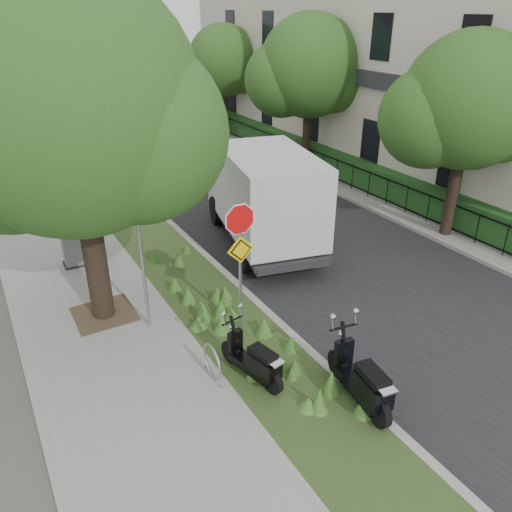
# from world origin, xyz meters

# --- Properties ---
(ground) EXTENTS (120.00, 120.00, 0.00)m
(ground) POSITION_xyz_m (0.00, 0.00, 0.00)
(ground) COLOR #4C5147
(ground) RESTS_ON ground
(sidewalk_near) EXTENTS (3.50, 60.00, 0.12)m
(sidewalk_near) POSITION_xyz_m (-4.25, 10.00, 0.06)
(sidewalk_near) COLOR gray
(sidewalk_near) RESTS_ON ground
(verge) EXTENTS (2.00, 60.00, 0.12)m
(verge) POSITION_xyz_m (-1.50, 10.00, 0.06)
(verge) COLOR #2C491F
(verge) RESTS_ON ground
(kerb_near) EXTENTS (0.20, 60.00, 0.13)m
(kerb_near) POSITION_xyz_m (-0.50, 10.00, 0.07)
(kerb_near) COLOR #9E9991
(kerb_near) RESTS_ON ground
(road) EXTENTS (7.00, 60.00, 0.01)m
(road) POSITION_xyz_m (3.00, 10.00, 0.01)
(road) COLOR black
(road) RESTS_ON ground
(kerb_far) EXTENTS (0.20, 60.00, 0.13)m
(kerb_far) POSITION_xyz_m (6.50, 10.00, 0.07)
(kerb_far) COLOR #9E9991
(kerb_far) RESTS_ON ground
(footpath_far) EXTENTS (3.20, 60.00, 0.12)m
(footpath_far) POSITION_xyz_m (8.20, 10.00, 0.06)
(footpath_far) COLOR gray
(footpath_far) RESTS_ON ground
(street_tree_main) EXTENTS (6.21, 5.54, 7.66)m
(street_tree_main) POSITION_xyz_m (-4.08, 2.86, 4.80)
(street_tree_main) COLOR black
(street_tree_main) RESTS_ON ground
(bare_post) EXTENTS (0.08, 0.08, 4.00)m
(bare_post) POSITION_xyz_m (-3.20, 1.80, 2.12)
(bare_post) COLOR #A5A8AD
(bare_post) RESTS_ON ground
(bike_hoop) EXTENTS (0.06, 0.78, 0.77)m
(bike_hoop) POSITION_xyz_m (-2.70, -0.60, 0.50)
(bike_hoop) COLOR #A5A8AD
(bike_hoop) RESTS_ON ground
(sign_assembly) EXTENTS (0.94, 0.08, 3.22)m
(sign_assembly) POSITION_xyz_m (-1.40, 0.58, 2.33)
(sign_assembly) COLOR #A5A8AD
(sign_assembly) RESTS_ON ground
(fence_far) EXTENTS (0.04, 24.00, 1.00)m
(fence_far) POSITION_xyz_m (7.20, 10.00, 0.67)
(fence_far) COLOR black
(fence_far) RESTS_ON ground
(hedge_far) EXTENTS (1.00, 24.00, 1.10)m
(hedge_far) POSITION_xyz_m (7.90, 10.00, 0.67)
(hedge_far) COLOR #1A4318
(hedge_far) RESTS_ON footpath_far
(terrace_houses) EXTENTS (7.40, 26.40, 8.20)m
(terrace_houses) POSITION_xyz_m (11.49, 10.00, 4.16)
(terrace_houses) COLOR beige
(terrace_houses) RESTS_ON ground
(far_tree_a) EXTENTS (4.60, 4.10, 6.22)m
(far_tree_a) POSITION_xyz_m (6.94, 2.05, 4.13)
(far_tree_a) COLOR black
(far_tree_a) RESTS_ON ground
(far_tree_b) EXTENTS (4.83, 4.31, 6.56)m
(far_tree_b) POSITION_xyz_m (6.94, 10.05, 4.37)
(far_tree_b) COLOR black
(far_tree_b) RESTS_ON ground
(far_tree_c) EXTENTS (4.37, 3.89, 5.93)m
(far_tree_c) POSITION_xyz_m (6.94, 18.04, 3.95)
(far_tree_c) COLOR black
(far_tree_c) RESTS_ON ground
(scooter_near) EXTENTS (0.60, 1.74, 0.84)m
(scooter_near) POSITION_xyz_m (-1.99, -1.16, 0.53)
(scooter_near) COLOR black
(scooter_near) RESTS_ON ground
(scooter_far) EXTENTS (0.59, 2.01, 0.96)m
(scooter_far) POSITION_xyz_m (-0.63, -2.75, 0.59)
(scooter_far) COLOR black
(scooter_far) RESTS_ON ground
(box_truck) EXTENTS (3.46, 6.13, 2.62)m
(box_truck) POSITION_xyz_m (1.52, 4.53, 1.71)
(box_truck) COLOR #262628
(box_truck) RESTS_ON ground
(utility_cabinet) EXTENTS (0.94, 0.65, 1.22)m
(utility_cabinet) POSITION_xyz_m (-3.89, 5.84, 0.71)
(utility_cabinet) COLOR #262628
(utility_cabinet) RESTS_ON ground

